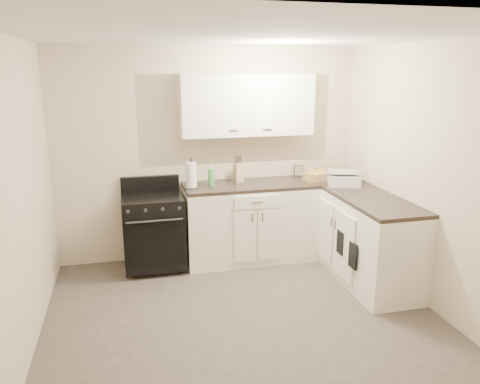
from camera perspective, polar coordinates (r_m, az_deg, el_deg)
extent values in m
plane|color=#473F38|center=(4.39, 0.91, -16.00)|extent=(3.60, 3.60, 0.00)
plane|color=white|center=(3.78, 1.08, 18.66)|extent=(3.60, 3.60, 0.00)
plane|color=beige|center=(5.61, -3.77, 4.56)|extent=(3.60, 0.00, 3.60)
plane|color=beige|center=(4.68, 22.79, 1.35)|extent=(0.00, 3.60, 3.60)
plane|color=beige|center=(3.86, -25.79, -1.66)|extent=(0.00, 3.60, 3.60)
plane|color=beige|center=(2.31, 12.81, -11.17)|extent=(3.60, 0.00, 3.60)
cube|color=white|center=(5.62, 1.20, -3.83)|extent=(1.55, 0.60, 0.90)
cube|color=white|center=(5.43, 14.09, -4.97)|extent=(0.60, 1.90, 0.90)
cube|color=black|center=(5.49, 1.23, 0.82)|extent=(1.55, 0.60, 0.04)
cube|color=black|center=(5.30, 14.41, -0.17)|extent=(0.60, 1.90, 0.04)
cube|color=white|center=(5.49, 0.86, 10.56)|extent=(1.55, 0.30, 0.70)
cube|color=black|center=(5.42, -10.48, -4.68)|extent=(0.67, 0.58, 0.82)
cube|color=tan|center=(5.55, -0.19, 2.38)|extent=(0.12, 0.12, 0.22)
cylinder|color=white|center=(5.29, -5.98, 2.05)|extent=(0.13, 0.13, 0.29)
cylinder|color=green|center=(5.35, -3.55, 1.76)|extent=(0.08, 0.08, 0.20)
cube|color=black|center=(5.91, 7.12, 2.61)|extent=(0.11, 0.05, 0.14)
cube|color=tan|center=(5.71, 9.35, 1.90)|extent=(0.33, 0.25, 0.10)
cube|color=white|center=(5.54, 12.51, 1.49)|extent=(0.43, 0.41, 0.13)
cube|color=black|center=(4.86, 13.60, -7.55)|extent=(0.02, 0.15, 0.26)
cube|color=black|center=(5.08, 12.14, -6.05)|extent=(0.02, 0.14, 0.25)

